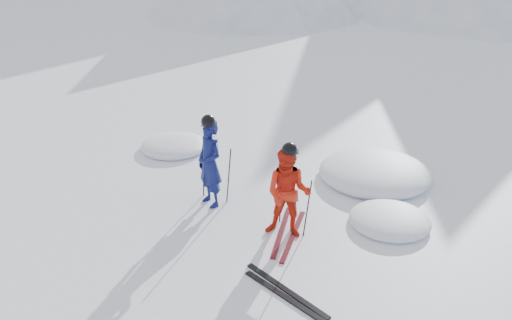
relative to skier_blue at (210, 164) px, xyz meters
The scene contains 12 objects.
ground 2.49m from the skier_blue, ahead, with size 160.00×160.00×0.00m, color white.
skier_blue is the anchor object (origin of this frame).
skier_red 1.79m from the skier_blue, ahead, with size 0.80×0.62×1.64m, color red.
pole_blue_left 0.44m from the skier_blue, 153.43° to the left, with size 0.02×0.02×1.15m, color black.
pole_blue_right 0.46m from the skier_blue, 45.00° to the left, with size 0.02×0.02×1.15m, color black.
pole_red_left 1.53m from the skier_blue, ahead, with size 0.02×0.02×1.09m, color black.
pole_red_right 2.12m from the skier_blue, ahead, with size 0.02×0.02×1.09m, color black.
ski_worn_left 1.88m from the skier_blue, ahead, with size 0.09×1.70×0.03m, color black.
ski_worn_right 2.09m from the skier_blue, ahead, with size 0.09×1.70×0.03m, color black.
ski_loose_a 3.09m from the skier_blue, 28.28° to the right, with size 0.09×1.70×0.03m, color black.
ski_loose_b 3.24m from the skier_blue, 29.83° to the right, with size 0.09×1.70×0.03m, color black.
snow_lumps 2.91m from the skier_blue, 59.90° to the left, with size 7.10×3.53×0.52m.
Camera 1 is at (3.71, -6.72, 5.16)m, focal length 38.00 mm.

